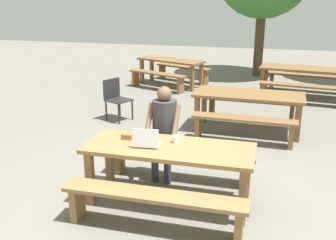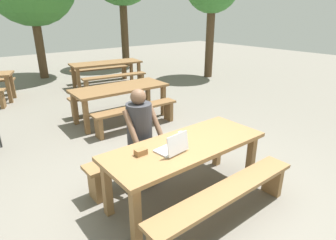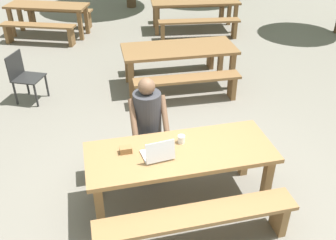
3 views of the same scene
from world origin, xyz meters
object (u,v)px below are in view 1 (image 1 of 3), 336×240
coffee_mug (176,139)px  picnic_table_rear (249,99)px  person_seated (164,126)px  small_pouch (127,136)px  picnic_table_mid (171,64)px  picnic_table_front (169,154)px  picnic_table_distant (305,72)px  laptop (147,142)px  plastic_chair (116,98)px

coffee_mug → picnic_table_rear: (0.71, 2.81, -0.15)m
coffee_mug → person_seated: size_ratio=0.07×
coffee_mug → small_pouch: bearing=-176.6°
person_seated → picnic_table_mid: person_seated is taller
picnic_table_front → picnic_table_distant: picnic_table_distant is taller
person_seated → small_pouch: bearing=-123.3°
coffee_mug → picnic_table_distant: (1.90, 5.77, -0.14)m
laptop → plastic_chair: size_ratio=0.40×
small_pouch → picnic_table_distant: small_pouch is taller
person_seated → picnic_table_distant: person_seated is taller
picnic_table_distant → picnic_table_rear: bearing=-104.6°
laptop → picnic_table_mid: size_ratio=0.17×
small_pouch → coffee_mug: coffee_mug is taller
picnic_table_front → picnic_table_distant: bearing=71.8°
picnic_table_rear → picnic_table_distant: (1.18, 2.96, 0.01)m
picnic_table_mid → picnic_table_rear: picnic_table_mid is taller
picnic_table_front → laptop: bearing=-166.3°
small_pouch → plastic_chair: plastic_chair is taller
picnic_table_front → laptop: 0.31m
small_pouch → picnic_table_distant: bearing=66.5°
picnic_table_front → picnic_table_mid: (-1.62, 6.35, -0.01)m
person_seated → picnic_table_rear: person_seated is taller
small_pouch → picnic_table_distant: 6.34m
laptop → coffee_mug: bearing=-152.7°
small_pouch → coffee_mug: bearing=3.4°
small_pouch → picnic_table_rear: (1.34, 2.85, -0.14)m
laptop → picnic_table_mid: 6.56m
picnic_table_distant → plastic_chair: bearing=-135.8°
picnic_table_mid → coffee_mug: bearing=-53.8°
person_seated → picnic_table_distant: (2.18, 5.29, -0.13)m
picnic_table_front → person_seated: bearing=110.8°
coffee_mug → picnic_table_distant: coffee_mug is taller
plastic_chair → picnic_table_distant: bearing=-27.5°
picnic_table_front → picnic_table_distant: size_ratio=0.91×
picnic_table_front → small_pouch: (-0.58, 0.11, 0.14)m
laptop → coffee_mug: 0.37m
coffee_mug → picnic_table_rear: size_ratio=0.04×
person_seated → picnic_table_mid: size_ratio=0.65×
picnic_table_rear → person_seated: bearing=-111.0°
picnic_table_front → person_seated: person_seated is taller
small_pouch → picnic_table_mid: size_ratio=0.06×
coffee_mug → plastic_chair: plastic_chair is taller
plastic_chair → picnic_table_distant: 4.84m
person_seated → picnic_table_rear: 2.54m
laptop → picnic_table_rear: bearing=-115.2°
coffee_mug → plastic_chair: bearing=124.5°
plastic_chair → small_pouch: bearing=-129.8°
picnic_table_rear → picnic_table_mid: bearing=127.2°
picnic_table_rear → picnic_table_distant: picnic_table_distant is taller
picnic_table_mid → picnic_table_distant: (3.57, -0.43, 0.02)m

